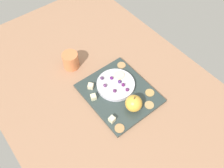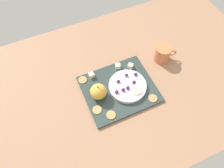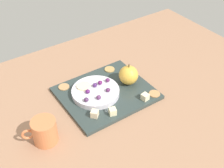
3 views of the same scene
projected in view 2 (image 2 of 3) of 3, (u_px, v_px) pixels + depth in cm
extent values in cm
cube|color=#9B7054|center=(124.00, 83.00, 104.40)|extent=(149.56, 92.63, 4.99)
cube|color=#2E3A38|center=(119.00, 89.00, 98.99)|extent=(32.82, 28.07, 1.27)
cylinder|color=silver|center=(127.00, 86.00, 97.91)|extent=(17.53, 17.53, 1.95)
sphere|color=gold|center=(98.00, 92.00, 93.32)|extent=(7.38, 7.38, 7.38)
cylinder|color=brown|center=(98.00, 87.00, 89.65)|extent=(0.50, 0.50, 1.20)
cube|color=beige|center=(91.00, 75.00, 100.85)|extent=(2.71, 2.71, 2.37)
cube|color=beige|center=(119.00, 66.00, 103.67)|extent=(3.01, 3.01, 2.37)
cube|color=beige|center=(130.00, 66.00, 103.59)|extent=(3.34, 3.34, 2.37)
cylinder|color=tan|center=(97.00, 110.00, 92.57)|extent=(4.13, 4.13, 0.40)
cylinder|color=tan|center=(153.00, 98.00, 95.51)|extent=(4.13, 4.13, 0.40)
cylinder|color=#AC894F|center=(111.00, 115.00, 91.34)|extent=(4.13, 4.13, 0.40)
cylinder|color=#B38151|center=(83.00, 80.00, 100.60)|extent=(4.13, 4.13, 0.40)
ellipsoid|color=#561852|center=(123.00, 90.00, 94.89)|extent=(1.72, 1.55, 1.58)
ellipsoid|color=#501A5C|center=(134.00, 82.00, 97.06)|extent=(1.72, 1.55, 1.49)
ellipsoid|color=#44284C|center=(136.00, 74.00, 99.29)|extent=(1.72, 1.55, 1.51)
ellipsoid|color=#552C57|center=(126.00, 74.00, 99.20)|extent=(1.72, 1.55, 1.53)
ellipsoid|color=#4C214B|center=(118.00, 81.00, 97.32)|extent=(1.72, 1.55, 1.40)
ellipsoid|color=#44215D|center=(128.00, 88.00, 95.44)|extent=(1.72, 1.55, 1.60)
ellipsoid|color=#531F51|center=(117.00, 92.00, 94.39)|extent=(1.72, 1.55, 1.49)
cylinder|color=beige|center=(137.00, 90.00, 95.47)|extent=(5.18, 5.18, 0.60)
cylinder|color=#D47445|center=(162.00, 53.00, 105.53)|extent=(7.75, 7.75, 8.27)
torus|color=#D47445|center=(172.00, 53.00, 105.75)|extent=(4.04, 2.08, 4.00)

